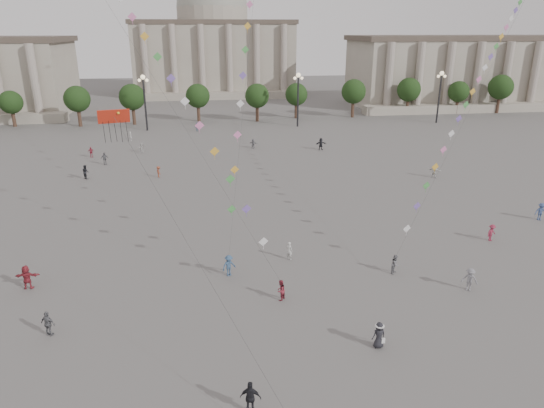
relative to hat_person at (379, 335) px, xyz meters
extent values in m
plane|color=#4F4C4B|center=(-6.44, 2.40, -0.91)|extent=(360.00, 360.00, 0.00)
cube|color=gray|center=(68.56, 97.40, 7.09)|extent=(80.00, 22.00, 16.00)
cube|color=#4A3F36|center=(68.56, 97.40, 15.69)|extent=(81.60, 22.44, 1.20)
cube|color=gray|center=(68.56, 84.40, 0.09)|extent=(84.00, 4.00, 2.00)
cube|color=gray|center=(-6.44, 132.40, 9.09)|extent=(46.00, 30.00, 20.00)
cube|color=#4A3F36|center=(-6.44, 132.40, 19.69)|extent=(46.92, 30.60, 1.20)
cube|color=gray|center=(-6.44, 115.40, 0.09)|extent=(48.30, 4.00, 2.00)
cylinder|color=gray|center=(-6.44, 132.40, 21.59)|extent=(21.00, 21.00, 5.00)
sphere|color=gray|center=(-6.44, 132.40, 24.09)|extent=(21.00, 21.00, 21.00)
cylinder|color=#37251B|center=(-48.44, 80.40, 0.85)|extent=(0.70, 0.70, 3.52)
sphere|color=black|center=(-48.44, 80.40, 4.53)|extent=(5.12, 5.12, 5.12)
cylinder|color=#37251B|center=(-36.44, 80.40, 0.85)|extent=(0.70, 0.70, 3.52)
sphere|color=black|center=(-36.44, 80.40, 4.53)|extent=(5.12, 5.12, 5.12)
cylinder|color=#37251B|center=(-24.44, 80.40, 0.85)|extent=(0.70, 0.70, 3.52)
sphere|color=black|center=(-24.44, 80.40, 4.53)|extent=(5.12, 5.12, 5.12)
cylinder|color=#37251B|center=(-12.44, 80.40, 0.85)|extent=(0.70, 0.70, 3.52)
sphere|color=black|center=(-12.44, 80.40, 4.53)|extent=(5.12, 5.12, 5.12)
cylinder|color=#37251B|center=(-0.44, 80.40, 0.85)|extent=(0.70, 0.70, 3.52)
sphere|color=black|center=(-0.44, 80.40, 4.53)|extent=(5.12, 5.12, 5.12)
cylinder|color=#37251B|center=(11.56, 80.40, 0.85)|extent=(0.70, 0.70, 3.52)
sphere|color=black|center=(11.56, 80.40, 4.53)|extent=(5.12, 5.12, 5.12)
cylinder|color=#37251B|center=(23.56, 80.40, 0.85)|extent=(0.70, 0.70, 3.52)
sphere|color=black|center=(23.56, 80.40, 4.53)|extent=(5.12, 5.12, 5.12)
cylinder|color=#37251B|center=(35.56, 80.40, 0.85)|extent=(0.70, 0.70, 3.52)
sphere|color=black|center=(35.56, 80.40, 4.53)|extent=(5.12, 5.12, 5.12)
cylinder|color=#37251B|center=(47.56, 80.40, 0.85)|extent=(0.70, 0.70, 3.52)
sphere|color=black|center=(47.56, 80.40, 4.53)|extent=(5.12, 5.12, 5.12)
cylinder|color=#37251B|center=(59.56, 80.40, 0.85)|extent=(0.70, 0.70, 3.52)
sphere|color=black|center=(59.56, 80.40, 4.53)|extent=(5.12, 5.12, 5.12)
cylinder|color=#262628|center=(-21.44, 72.40, 4.09)|extent=(0.36, 0.36, 10.00)
sphere|color=#FFE5B2|center=(-21.44, 72.40, 9.29)|extent=(0.90, 0.90, 0.90)
sphere|color=#FFE5B2|center=(-22.14, 72.40, 8.69)|extent=(0.60, 0.60, 0.60)
sphere|color=#FFE5B2|center=(-20.74, 72.40, 8.69)|extent=(0.60, 0.60, 0.60)
cylinder|color=#262628|center=(8.56, 72.40, 4.09)|extent=(0.36, 0.36, 10.00)
sphere|color=#FFE5B2|center=(8.56, 72.40, 9.29)|extent=(0.90, 0.90, 0.90)
sphere|color=#FFE5B2|center=(7.86, 72.40, 8.69)|extent=(0.60, 0.60, 0.60)
sphere|color=#FFE5B2|center=(9.26, 72.40, 8.69)|extent=(0.60, 0.60, 0.60)
cylinder|color=#262628|center=(38.56, 72.40, 4.09)|extent=(0.36, 0.36, 10.00)
sphere|color=#FFE5B2|center=(38.56, 72.40, 9.29)|extent=(0.90, 0.90, 0.90)
sphere|color=#FFE5B2|center=(37.86, 72.40, 8.69)|extent=(0.60, 0.60, 0.60)
sphere|color=#FFE5B2|center=(39.26, 72.40, 8.69)|extent=(0.60, 0.60, 0.60)
imported|color=#334F74|center=(-11.80, 70.40, -0.07)|extent=(1.04, 0.58, 1.68)
imported|color=silver|center=(-20.50, 54.18, -0.11)|extent=(1.39, 1.37, 1.60)
imported|color=slate|center=(9.26, 5.82, 0.01)|extent=(1.37, 1.21, 1.84)
imported|color=silver|center=(20.04, 34.47, 0.01)|extent=(1.61, 1.56, 1.83)
imported|color=maroon|center=(16.08, 14.16, -0.09)|extent=(1.22, 0.99, 1.64)
imported|color=black|center=(8.60, 51.98, 0.06)|extent=(1.86, 0.81, 1.95)
imported|color=silver|center=(-23.44, 63.63, -0.11)|extent=(0.67, 0.69, 1.59)
imported|color=slate|center=(-2.37, 54.53, -0.12)|extent=(1.46, 1.25, 1.58)
imported|color=#B5B5B1|center=(-3.44, 12.94, -0.09)|extent=(0.70, 0.70, 1.63)
imported|color=#354977|center=(24.08, 18.35, 0.03)|extent=(1.30, 0.85, 1.88)
imported|color=#5C5C61|center=(-25.00, 47.28, 0.00)|extent=(1.16, 0.85, 1.83)
imported|color=brown|center=(-16.63, 39.65, -0.15)|extent=(0.91, 1.13, 1.52)
imported|color=black|center=(-26.20, 40.33, 0.02)|extent=(1.12, 1.15, 1.86)
imported|color=#99293C|center=(-27.89, 51.99, -0.07)|extent=(1.06, 0.79, 1.67)
imported|color=black|center=(-8.47, -4.38, 0.03)|extent=(1.19, 0.72, 1.89)
imported|color=maroon|center=(-24.22, 10.74, 0.06)|extent=(1.80, 0.59, 1.94)
imported|color=#58595C|center=(-20.84, 4.14, -0.03)|extent=(1.12, 0.82, 1.76)
imported|color=maroon|center=(-5.21, 6.42, -0.11)|extent=(0.95, 0.98, 1.59)
imported|color=#304C6E|center=(-8.77, 10.69, -0.01)|extent=(1.34, 1.11, 1.80)
imported|color=slate|center=(4.70, 9.27, -0.10)|extent=(0.97, 0.99, 1.61)
imported|color=black|center=(0.00, 0.00, -0.03)|extent=(0.94, 0.70, 1.75)
cone|color=white|center=(0.00, 0.00, 0.71)|extent=(0.52, 0.52, 0.14)
cylinder|color=white|center=(0.00, 0.00, 0.65)|extent=(0.60, 0.60, 0.02)
cube|color=white|center=(0.25, -0.15, -0.36)|extent=(0.22, 0.10, 0.35)
cube|color=red|center=(-16.54, 11.17, 12.10)|extent=(2.26, 1.02, 1.02)
cube|color=green|center=(-16.89, 11.13, 12.35)|extent=(0.39, 0.27, 0.34)
cube|color=#213FB3|center=(-16.19, 11.13, 12.35)|extent=(0.39, 0.27, 0.34)
sphere|color=gold|center=(-16.89, 11.09, 12.35)|extent=(0.20, 0.20, 0.20)
sphere|color=gold|center=(-16.19, 11.09, 12.35)|extent=(0.20, 0.20, 0.20)
cylinder|color=#3F3F3F|center=(-11.68, 2.16, 6.40)|extent=(0.02, 0.02, 23.44)
cube|color=white|center=(-6.28, 7.94, 3.18)|extent=(0.76, 0.25, 0.76)
cube|color=#7759B2|center=(-7.36, 9.47, 5.26)|extent=(0.76, 0.25, 0.76)
cube|color=#499F4A|center=(-8.43, 10.99, 7.18)|extent=(0.76, 0.25, 0.76)
cube|color=gold|center=(-9.51, 12.52, 9.00)|extent=(0.76, 0.25, 0.76)
cube|color=pink|center=(-10.59, 14.04, 10.76)|extent=(0.76, 0.25, 0.76)
cube|color=white|center=(-11.66, 15.57, 12.46)|extent=(0.76, 0.25, 0.76)
cube|color=#7759B2|center=(-12.74, 17.09, 14.12)|extent=(0.76, 0.25, 0.76)
cube|color=#499F4A|center=(-13.81, 18.62, 15.75)|extent=(0.76, 0.25, 0.76)
cube|color=gold|center=(-14.89, 20.14, 17.34)|extent=(0.76, 0.25, 0.76)
cube|color=pink|center=(-15.96, 21.67, 18.91)|extent=(0.76, 0.25, 0.76)
cube|color=#499F4A|center=(-8.30, 13.03, 3.96)|extent=(0.76, 0.25, 0.76)
cube|color=gold|center=(-7.83, 15.37, 6.66)|extent=(0.76, 0.25, 0.76)
cube|color=pink|center=(-7.36, 17.71, 9.16)|extent=(0.76, 0.25, 0.76)
cube|color=white|center=(-6.88, 20.06, 11.53)|extent=(0.76, 0.25, 0.76)
cube|color=#7759B2|center=(-6.41, 22.40, 13.81)|extent=(0.76, 0.25, 0.76)
cube|color=#499F4A|center=(-5.94, 24.74, 16.03)|extent=(0.76, 0.25, 0.76)
cube|color=gold|center=(-5.47, 27.08, 18.19)|extent=(0.76, 0.25, 0.76)
cube|color=pink|center=(-5.00, 29.42, 20.31)|extent=(0.76, 0.25, 0.76)
cylinder|color=#3F3F3F|center=(23.12, 29.04, 15.02)|extent=(0.02, 0.02, 61.26)
cube|color=white|center=(6.07, 10.74, 2.34)|extent=(0.76, 0.25, 0.76)
cube|color=#7759B2|center=(7.43, 12.20, 3.75)|extent=(0.76, 0.25, 0.76)
cube|color=#499F4A|center=(8.79, 13.66, 5.05)|extent=(0.76, 0.25, 0.76)
cube|color=gold|center=(10.16, 15.13, 6.28)|extent=(0.76, 0.25, 0.76)
cube|color=pink|center=(11.52, 16.59, 7.47)|extent=(0.76, 0.25, 0.76)
cube|color=white|center=(12.89, 18.06, 8.63)|extent=(0.76, 0.25, 0.76)
cube|color=#7759B2|center=(14.25, 19.52, 9.75)|extent=(0.76, 0.25, 0.76)
cube|color=#499F4A|center=(15.62, 20.99, 10.85)|extent=(0.76, 0.25, 0.76)
cube|color=gold|center=(16.98, 22.45, 11.93)|extent=(0.76, 0.25, 0.76)
cube|color=pink|center=(18.34, 23.91, 13.00)|extent=(0.76, 0.25, 0.76)
cube|color=white|center=(19.71, 25.38, 14.04)|extent=(0.76, 0.25, 0.76)
cube|color=#7759B2|center=(21.07, 26.84, 15.07)|extent=(0.76, 0.25, 0.76)
cube|color=#499F4A|center=(22.44, 28.31, 16.09)|extent=(0.76, 0.25, 0.76)
cube|color=gold|center=(23.80, 29.77, 17.10)|extent=(0.76, 0.25, 0.76)
cube|color=pink|center=(25.17, 31.23, 18.10)|extent=(0.76, 0.25, 0.76)
cube|color=white|center=(26.53, 32.70, 19.09)|extent=(0.76, 0.25, 0.76)
cube|color=#7759B2|center=(27.89, 34.16, 20.07)|extent=(0.76, 0.25, 0.76)
cube|color=#499F4A|center=(29.26, 35.63, 21.04)|extent=(0.76, 0.25, 0.76)
camera|label=1|loc=(-10.13, -24.44, 17.98)|focal=32.00mm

